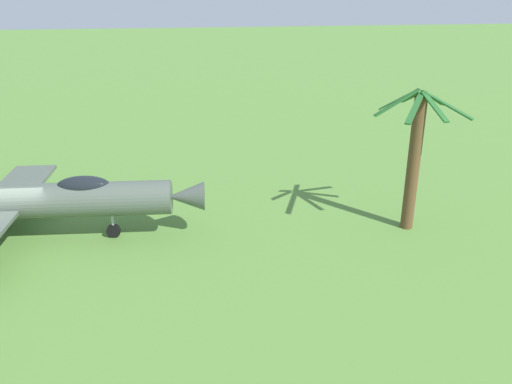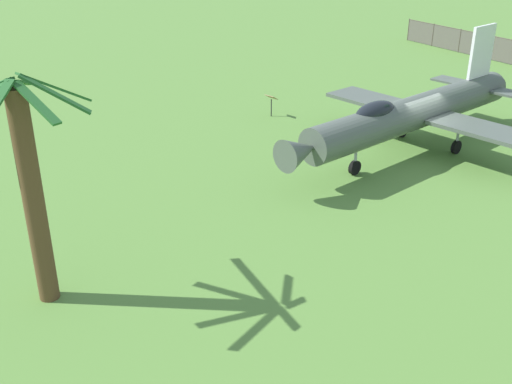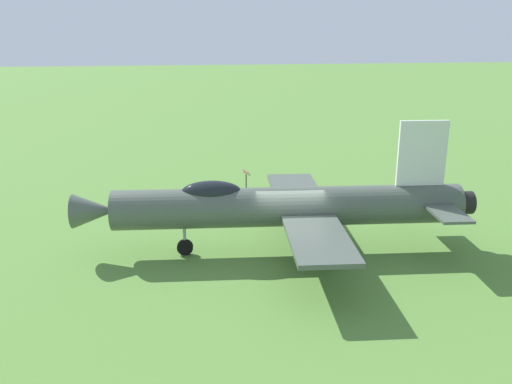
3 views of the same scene
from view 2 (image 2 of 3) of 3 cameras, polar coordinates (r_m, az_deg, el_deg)
The scene contains 4 objects.
ground_plane at distance 27.92m, azimuth 14.31°, elevation 3.69°, with size 200.00×200.00×0.00m, color #568438.
display_jet at distance 27.05m, azimuth 14.30°, elevation 7.17°, with size 14.85×9.89×4.96m.
palm_tree at distance 16.52m, azimuth -20.31°, elevation 0.25°, with size 3.61×3.76×6.27m.
info_plaque at distance 31.65m, azimuth 1.45°, elevation 8.60°, with size 0.40×0.60×1.14m.
Camera 2 is at (-22.73, -12.94, 9.75)m, focal length 42.67 mm.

